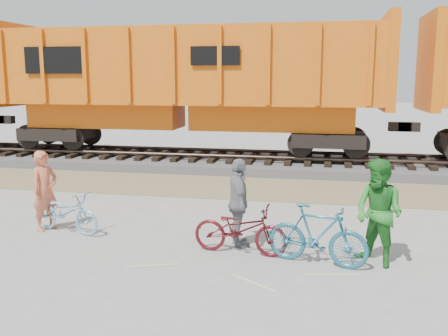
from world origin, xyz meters
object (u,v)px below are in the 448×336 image
at_px(person_woman, 239,203).
at_px(bicycle_blue, 66,212).
at_px(bicycle_teal, 317,235).
at_px(hopper_car_center, 186,82).
at_px(bicycle_maroon, 240,229).
at_px(person_solo, 45,191).
at_px(person_man, 379,213).

bearing_deg(person_woman, bicycle_blue, 68.42).
bearing_deg(bicycle_teal, hopper_car_center, 41.63).
relative_size(bicycle_maroon, person_solo, 1.04).
bearing_deg(bicycle_maroon, bicycle_blue, 87.96).
bearing_deg(bicycle_blue, person_solo, 92.72).
height_order(bicycle_maroon, person_woman, person_woman).
bearing_deg(bicycle_blue, bicycle_maroon, -84.31).
distance_m(hopper_car_center, person_solo, 8.57).
bearing_deg(bicycle_maroon, person_woman, 20.34).
bearing_deg(hopper_car_center, person_man, -57.03).
relative_size(hopper_car_center, person_man, 7.70).
xyz_separation_m(bicycle_blue, person_woman, (3.62, -0.15, 0.41)).
relative_size(bicycle_maroon, person_man, 0.95).
bearing_deg(hopper_car_center, person_solo, -95.31).
bearing_deg(person_man, hopper_car_center, 165.07).
height_order(bicycle_blue, bicycle_maroon, bicycle_maroon).
xyz_separation_m(person_man, person_woman, (-2.47, 0.48, -0.07)).
bearing_deg(person_solo, person_man, -76.93).
xyz_separation_m(bicycle_maroon, person_man, (2.37, -0.08, 0.46)).
height_order(bicycle_blue, person_man, person_man).
bearing_deg(bicycle_teal, person_man, -64.79).
relative_size(hopper_car_center, bicycle_blue, 8.49).
distance_m(hopper_car_center, person_woman, 9.40).
bearing_deg(bicycle_teal, person_woman, 79.11).
height_order(hopper_car_center, person_solo, hopper_car_center).
relative_size(bicycle_blue, person_solo, 0.99).
distance_m(bicycle_blue, bicycle_teal, 5.16).
distance_m(bicycle_maroon, person_man, 2.41).
height_order(bicycle_blue, person_solo, person_solo).
relative_size(bicycle_teal, person_man, 0.95).
bearing_deg(bicycle_blue, person_woman, -78.28).
xyz_separation_m(bicycle_blue, person_man, (6.09, -0.63, 0.48)).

